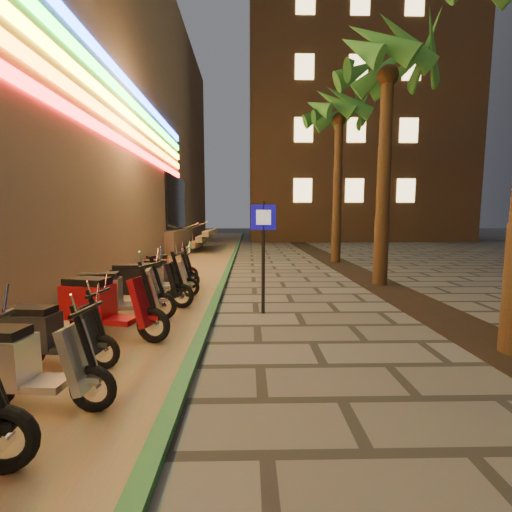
{
  "coord_description": "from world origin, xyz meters",
  "views": [
    {
      "loc": [
        -0.14,
        -2.57,
        1.91
      ],
      "look_at": [
        -0.01,
        3.78,
        1.2
      ],
      "focal_mm": 24.0,
      "sensor_mm": 36.0,
      "label": 1
    }
  ],
  "objects_px": {
    "pedestrian_sign": "(263,242)",
    "scooter_7": "(104,305)",
    "scooter_6": "(49,333)",
    "scooter_9": "(143,283)",
    "scooter_10": "(159,278)",
    "scooter_8": "(115,295)",
    "scooter_11": "(164,273)",
    "scooter_12": "(165,267)",
    "scooter_5": "(21,364)"
  },
  "relations": [
    {
      "from": "scooter_6",
      "to": "scooter_11",
      "type": "xyz_separation_m",
      "value": [
        0.28,
        4.78,
        0.01
      ]
    },
    {
      "from": "scooter_6",
      "to": "scooter_12",
      "type": "xyz_separation_m",
      "value": [
        0.07,
        5.75,
        0.02
      ]
    },
    {
      "from": "scooter_6",
      "to": "scooter_7",
      "type": "distance_m",
      "value": 1.08
    },
    {
      "from": "pedestrian_sign",
      "to": "scooter_6",
      "type": "distance_m",
      "value": 3.86
    },
    {
      "from": "pedestrian_sign",
      "to": "scooter_7",
      "type": "xyz_separation_m",
      "value": [
        -2.57,
        -1.4,
        -0.9
      ]
    },
    {
      "from": "pedestrian_sign",
      "to": "scooter_5",
      "type": "bearing_deg",
      "value": -131.45
    },
    {
      "from": "scooter_10",
      "to": "scooter_9",
      "type": "bearing_deg",
      "value": -97.51
    },
    {
      "from": "pedestrian_sign",
      "to": "scooter_5",
      "type": "relative_size",
      "value": 1.44
    },
    {
      "from": "scooter_9",
      "to": "scooter_10",
      "type": "distance_m",
      "value": 0.93
    },
    {
      "from": "pedestrian_sign",
      "to": "scooter_7",
      "type": "relative_size",
      "value": 1.25
    },
    {
      "from": "scooter_7",
      "to": "scooter_10",
      "type": "bearing_deg",
      "value": 101.17
    },
    {
      "from": "scooter_6",
      "to": "scooter_11",
      "type": "height_order",
      "value": "scooter_11"
    },
    {
      "from": "scooter_6",
      "to": "scooter_9",
      "type": "xyz_separation_m",
      "value": [
        0.29,
        2.93,
        0.08
      ]
    },
    {
      "from": "scooter_5",
      "to": "scooter_7",
      "type": "relative_size",
      "value": 0.86
    },
    {
      "from": "scooter_8",
      "to": "scooter_11",
      "type": "distance_m",
      "value": 2.94
    },
    {
      "from": "scooter_9",
      "to": "scooter_10",
      "type": "height_order",
      "value": "scooter_9"
    },
    {
      "from": "pedestrian_sign",
      "to": "scooter_10",
      "type": "xyz_separation_m",
      "value": [
        -2.45,
        1.42,
        -0.97
      ]
    },
    {
      "from": "scooter_9",
      "to": "scooter_11",
      "type": "distance_m",
      "value": 1.86
    },
    {
      "from": "scooter_6",
      "to": "scooter_10",
      "type": "bearing_deg",
      "value": 90.52
    },
    {
      "from": "scooter_6",
      "to": "scooter_10",
      "type": "xyz_separation_m",
      "value": [
        0.37,
        3.86,
        0.02
      ]
    },
    {
      "from": "scooter_5",
      "to": "scooter_12",
      "type": "xyz_separation_m",
      "value": [
        -0.2,
        6.72,
        -0.0
      ]
    },
    {
      "from": "scooter_7",
      "to": "scooter_9",
      "type": "xyz_separation_m",
      "value": [
        0.04,
        1.89,
        -0.02
      ]
    },
    {
      "from": "scooter_6",
      "to": "scooter_12",
      "type": "height_order",
      "value": "scooter_12"
    },
    {
      "from": "scooter_6",
      "to": "scooter_8",
      "type": "xyz_separation_m",
      "value": [
        0.12,
        1.85,
        0.08
      ]
    },
    {
      "from": "scooter_9",
      "to": "scooter_11",
      "type": "height_order",
      "value": "scooter_9"
    },
    {
      "from": "scooter_5",
      "to": "scooter_12",
      "type": "distance_m",
      "value": 6.72
    },
    {
      "from": "scooter_9",
      "to": "scooter_10",
      "type": "relative_size",
      "value": 1.12
    },
    {
      "from": "scooter_10",
      "to": "scooter_11",
      "type": "relative_size",
      "value": 1.03
    },
    {
      "from": "scooter_10",
      "to": "scooter_12",
      "type": "height_order",
      "value": "scooter_10"
    },
    {
      "from": "scooter_7",
      "to": "scooter_9",
      "type": "relative_size",
      "value": 1.04
    },
    {
      "from": "scooter_10",
      "to": "scooter_12",
      "type": "distance_m",
      "value": 1.91
    },
    {
      "from": "scooter_6",
      "to": "scooter_7",
      "type": "height_order",
      "value": "scooter_7"
    },
    {
      "from": "pedestrian_sign",
      "to": "scooter_5",
      "type": "distance_m",
      "value": 4.37
    },
    {
      "from": "scooter_9",
      "to": "scooter_10",
      "type": "xyz_separation_m",
      "value": [
        0.08,
        0.93,
        -0.06
      ]
    },
    {
      "from": "scooter_5",
      "to": "scooter_12",
      "type": "height_order",
      "value": "scooter_5"
    },
    {
      "from": "pedestrian_sign",
      "to": "scooter_10",
      "type": "distance_m",
      "value": 2.99
    },
    {
      "from": "scooter_10",
      "to": "scooter_11",
      "type": "bearing_deg",
      "value": 92.99
    },
    {
      "from": "scooter_10",
      "to": "pedestrian_sign",
      "type": "bearing_deg",
      "value": -32.62
    },
    {
      "from": "scooter_7",
      "to": "scooter_12",
      "type": "distance_m",
      "value": 4.71
    },
    {
      "from": "scooter_10",
      "to": "scooter_11",
      "type": "distance_m",
      "value": 0.93
    },
    {
      "from": "pedestrian_sign",
      "to": "scooter_7",
      "type": "height_order",
      "value": "pedestrian_sign"
    },
    {
      "from": "scooter_5",
      "to": "scooter_9",
      "type": "height_order",
      "value": "scooter_9"
    },
    {
      "from": "scooter_7",
      "to": "scooter_8",
      "type": "xyz_separation_m",
      "value": [
        -0.13,
        0.81,
        -0.02
      ]
    },
    {
      "from": "scooter_7",
      "to": "scooter_11",
      "type": "bearing_deg",
      "value": 103.16
    },
    {
      "from": "scooter_12",
      "to": "scooter_11",
      "type": "bearing_deg",
      "value": -81.83
    },
    {
      "from": "pedestrian_sign",
      "to": "scooter_9",
      "type": "xyz_separation_m",
      "value": [
        -2.53,
        0.49,
        -0.92
      ]
    },
    {
      "from": "scooter_11",
      "to": "scooter_7",
      "type": "bearing_deg",
      "value": -99.59
    },
    {
      "from": "pedestrian_sign",
      "to": "scooter_9",
      "type": "bearing_deg",
      "value": 164.38
    },
    {
      "from": "scooter_9",
      "to": "scooter_12",
      "type": "bearing_deg",
      "value": 98.65
    },
    {
      "from": "scooter_8",
      "to": "scooter_12",
      "type": "relative_size",
      "value": 1.13
    }
  ]
}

